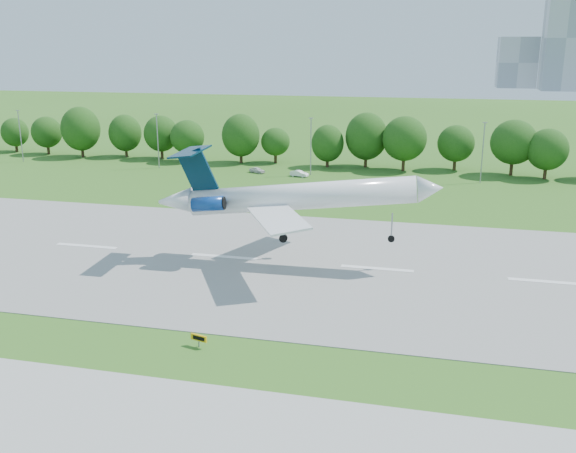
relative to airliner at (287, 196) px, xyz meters
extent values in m
plane|color=#2D5B18|center=(11.48, -24.89, -8.72)|extent=(600.00, 600.00, 0.00)
cube|color=gray|center=(11.48, 0.11, -8.68)|extent=(400.00, 45.00, 0.08)
cylinder|color=#382314|center=(-88.52, 67.11, -6.92)|extent=(0.70, 0.70, 3.60)
sphere|color=#13380E|center=(-88.52, 67.11, -2.52)|extent=(8.40, 8.40, 8.40)
cylinder|color=#382314|center=(-48.52, 67.11, -6.92)|extent=(0.70, 0.70, 3.60)
sphere|color=#13380E|center=(-48.52, 67.11, -2.52)|extent=(8.40, 8.40, 8.40)
cylinder|color=#382314|center=(-8.52, 67.11, -6.92)|extent=(0.70, 0.70, 3.60)
sphere|color=#13380E|center=(-8.52, 67.11, -2.52)|extent=(8.40, 8.40, 8.40)
cylinder|color=#382314|center=(31.48, 67.11, -6.92)|extent=(0.70, 0.70, 3.60)
sphere|color=#13380E|center=(31.48, 67.11, -2.52)|extent=(8.40, 8.40, 8.40)
cylinder|color=gray|center=(-78.52, 57.11, -2.72)|extent=(0.24, 0.24, 12.00)
cube|color=gray|center=(-78.52, 57.11, 3.38)|extent=(0.90, 0.25, 0.18)
cylinder|color=gray|center=(-43.52, 57.11, -2.72)|extent=(0.24, 0.24, 12.00)
cube|color=gray|center=(-43.52, 57.11, 3.38)|extent=(0.90, 0.25, 0.18)
cylinder|color=gray|center=(-8.52, 57.11, -2.72)|extent=(0.24, 0.24, 12.00)
cube|color=gray|center=(-8.52, 57.11, 3.38)|extent=(0.90, 0.25, 0.18)
cylinder|color=gray|center=(26.48, 57.11, -2.72)|extent=(0.24, 0.24, 12.00)
cube|color=gray|center=(26.48, 57.11, 3.38)|extent=(0.90, 0.25, 0.18)
cube|color=#B2B2B7|center=(86.48, 355.11, 22.28)|extent=(22.00, 22.00, 62.00)
cube|color=#B2B2B7|center=(63.48, 380.11, 7.28)|extent=(24.00, 24.00, 32.00)
cylinder|color=white|center=(1.77, 0.11, 0.04)|extent=(28.49, 5.05, 6.12)
cone|color=white|center=(17.32, 1.09, 1.62)|extent=(3.52, 3.49, 3.57)
cone|color=white|center=(-14.52, -0.91, -1.24)|extent=(5.01, 3.58, 3.72)
cube|color=white|center=(0.50, -6.55, -1.07)|extent=(9.96, 12.96, 0.71)
cube|color=white|center=(-0.32, 6.56, -1.07)|extent=(8.82, 13.07, 0.71)
cube|color=#042134|center=(-11.34, -0.71, 2.61)|extent=(5.21, 0.79, 6.44)
cube|color=#042134|center=(-12.27, -0.77, 5.23)|extent=(3.56, 9.08, 0.51)
cylinder|color=navy|center=(-9.31, -3.03, -0.82)|extent=(4.20, 2.04, 2.17)
cylinder|color=navy|center=(-9.62, 1.84, -0.82)|extent=(4.20, 2.04, 2.17)
cylinder|color=gray|center=(13.01, 0.82, -3.24)|extent=(0.19, 0.19, 3.28)
cylinder|color=black|center=(13.01, 0.82, -4.88)|extent=(0.86, 0.33, 0.84)
cylinder|color=gray|center=(0.03, -2.07, -3.24)|extent=(0.23, 0.23, 3.28)
cylinder|color=black|center=(0.03, -2.07, -4.88)|extent=(1.06, 0.49, 1.03)
cylinder|color=gray|center=(-0.23, 2.05, -3.24)|extent=(0.23, 0.23, 3.28)
cylinder|color=black|center=(-0.23, 2.05, -4.88)|extent=(1.06, 0.49, 1.03)
cube|color=gray|center=(-2.32, -25.09, -8.35)|extent=(0.13, 0.13, 0.75)
cube|color=#DEA00B|center=(-2.32, -25.09, -7.81)|extent=(1.71, 0.64, 0.59)
cube|color=black|center=(-2.35, -25.20, -7.81)|extent=(1.25, 0.36, 0.38)
imported|color=white|center=(-10.49, 54.79, -8.07)|extent=(4.17, 2.42, 1.30)
imported|color=silver|center=(-20.29, 56.64, -8.10)|extent=(3.93, 2.78, 1.24)
camera|label=1|loc=(18.15, -75.55, 18.07)|focal=40.00mm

